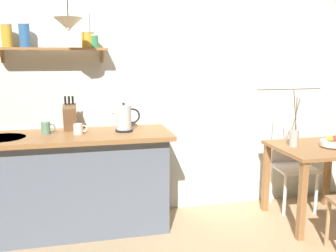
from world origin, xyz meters
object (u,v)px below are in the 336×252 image
(knife_block, at_px, (70,117))
(fruit_bowl, at_px, (332,142))
(twig_vase, at_px, (294,137))
(coffee_mug_spare, at_px, (79,129))
(coffee_mug_by_sink, at_px, (46,128))
(dining_table, at_px, (318,160))
(electric_kettle, at_px, (124,118))
(dining_chair_far, at_px, (291,158))
(pendant_lamp, at_px, (68,24))

(knife_block, bearing_deg, fruit_bowl, -11.60)
(fruit_bowl, bearing_deg, twig_vase, 162.38)
(fruit_bowl, relative_size, coffee_mug_spare, 1.85)
(twig_vase, bearing_deg, coffee_mug_by_sink, 172.96)
(dining_table, height_order, coffee_mug_by_sink, coffee_mug_by_sink)
(electric_kettle, relative_size, knife_block, 0.82)
(knife_block, relative_size, coffee_mug_by_sink, 2.63)
(knife_block, distance_m, coffee_mug_spare, 0.20)
(dining_chair_far, bearing_deg, dining_table, -85.88)
(dining_chair_far, height_order, fruit_bowl, dining_chair_far)
(coffee_mug_by_sink, distance_m, pendant_lamp, 0.91)
(dining_table, height_order, dining_chair_far, dining_chair_far)
(electric_kettle, xyz_separation_m, pendant_lamp, (-0.44, -0.15, 0.80))
(twig_vase, distance_m, coffee_mug_by_sink, 2.25)
(electric_kettle, xyz_separation_m, knife_block, (-0.47, 0.13, 0.01))
(dining_table, xyz_separation_m, twig_vase, (-0.23, 0.06, 0.22))
(coffee_mug_by_sink, bearing_deg, twig_vase, -7.04)
(coffee_mug_by_sink, bearing_deg, knife_block, 27.40)
(dining_chair_far, xyz_separation_m, coffee_mug_spare, (-2.16, -0.14, 0.44))
(electric_kettle, distance_m, coffee_mug_spare, 0.41)
(dining_table, bearing_deg, electric_kettle, 170.46)
(dining_chair_far, xyz_separation_m, twig_vase, (-0.21, -0.35, 0.32))
(pendant_lamp, bearing_deg, dining_table, -3.91)
(twig_vase, xyz_separation_m, coffee_mug_spare, (-1.96, 0.21, 0.12))
(knife_block, relative_size, coffee_mug_spare, 2.67)
(dining_chair_far, height_order, coffee_mug_by_sink, coffee_mug_by_sink)
(electric_kettle, height_order, pendant_lamp, pendant_lamp)
(knife_block, height_order, pendant_lamp, pendant_lamp)
(pendant_lamp, bearing_deg, coffee_mug_by_sink, 142.45)
(twig_vase, relative_size, coffee_mug_spare, 4.46)
(dining_table, distance_m, coffee_mug_by_sink, 2.51)
(fruit_bowl, bearing_deg, dining_chair_far, 106.01)
(dining_table, xyz_separation_m, knife_block, (-2.26, 0.44, 0.43))
(fruit_bowl, xyz_separation_m, coffee_mug_by_sink, (-2.57, 0.38, 0.17))
(twig_vase, distance_m, knife_block, 2.07)
(twig_vase, bearing_deg, knife_block, 169.43)
(fruit_bowl, distance_m, twig_vase, 0.36)
(dining_chair_far, bearing_deg, twig_vase, -120.42)
(dining_table, distance_m, electric_kettle, 1.86)
(knife_block, xyz_separation_m, coffee_mug_spare, (0.07, -0.17, -0.08))
(dining_chair_far, height_order, electric_kettle, electric_kettle)
(fruit_bowl, height_order, coffee_mug_spare, coffee_mug_spare)
(electric_kettle, height_order, coffee_mug_spare, electric_kettle)
(twig_vase, bearing_deg, fruit_bowl, -17.62)
(dining_chair_far, relative_size, pendant_lamp, 1.58)
(twig_vase, bearing_deg, pendant_lamp, 177.25)
(dining_table, relative_size, fruit_bowl, 3.67)
(dining_chair_far, height_order, pendant_lamp, pendant_lamp)
(coffee_mug_by_sink, xyz_separation_m, pendant_lamp, (0.23, -0.18, 0.86))
(dining_chair_far, xyz_separation_m, fruit_bowl, (0.13, -0.46, 0.27))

